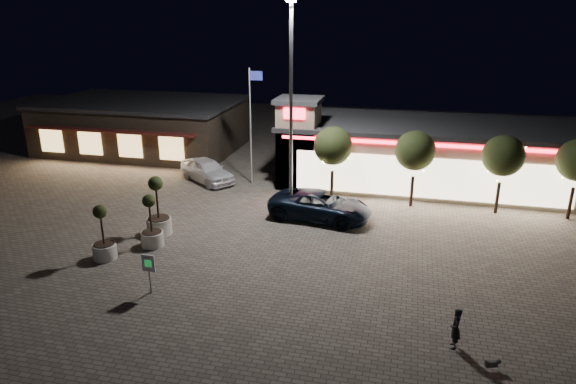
% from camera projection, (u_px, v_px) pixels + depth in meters
% --- Properties ---
extents(ground, '(90.00, 90.00, 0.00)m').
position_uv_depth(ground, '(210.00, 272.00, 23.99)').
color(ground, '#71685B').
rests_on(ground, ground).
extents(retail_building, '(20.40, 8.40, 6.10)m').
position_uv_depth(retail_building, '(421.00, 153.00, 35.66)').
color(retail_building, tan).
rests_on(retail_building, ground).
extents(restaurant_building, '(16.40, 11.00, 4.30)m').
position_uv_depth(restaurant_building, '(144.00, 125.00, 44.66)').
color(restaurant_building, '#382D23').
rests_on(restaurant_building, ground).
extents(floodlight_pole, '(0.60, 0.40, 12.38)m').
position_uv_depth(floodlight_pole, '(291.00, 97.00, 28.54)').
color(floodlight_pole, gray).
rests_on(floodlight_pole, ground).
extents(flagpole, '(0.95, 0.10, 8.00)m').
position_uv_depth(flagpole, '(252.00, 117.00, 34.74)').
color(flagpole, white).
rests_on(flagpole, ground).
extents(string_tree_a, '(2.42, 2.42, 4.79)m').
position_uv_depth(string_tree_a, '(333.00, 146.00, 32.01)').
color(string_tree_a, '#332319').
rests_on(string_tree_a, ground).
extents(string_tree_b, '(2.42, 2.42, 4.79)m').
position_uv_depth(string_tree_b, '(415.00, 151.00, 30.91)').
color(string_tree_b, '#332319').
rests_on(string_tree_b, ground).
extents(string_tree_c, '(2.42, 2.42, 4.79)m').
position_uv_depth(string_tree_c, '(503.00, 156.00, 29.81)').
color(string_tree_c, '#332319').
rests_on(string_tree_c, ground).
extents(pickup_truck, '(6.25, 3.49, 1.65)m').
position_uv_depth(pickup_truck, '(320.00, 205.00, 29.86)').
color(pickup_truck, black).
rests_on(pickup_truck, ground).
extents(white_sedan, '(5.11, 4.49, 1.67)m').
position_uv_depth(white_sedan, '(207.00, 170.00, 36.46)').
color(white_sedan, white).
rests_on(white_sedan, ground).
extents(pedestrian, '(0.39, 0.58, 1.57)m').
position_uv_depth(pedestrian, '(455.00, 329.00, 18.35)').
color(pedestrian, black).
rests_on(pedestrian, ground).
extents(dog, '(0.53, 0.31, 0.29)m').
position_uv_depth(dog, '(494.00, 363.00, 17.34)').
color(dog, '#59514C').
rests_on(dog, ground).
extents(planter_left, '(1.34, 1.34, 3.30)m').
position_uv_depth(planter_left, '(159.00, 216.00, 27.77)').
color(planter_left, silver).
rests_on(planter_left, ground).
extents(planter_mid, '(1.15, 1.15, 2.82)m').
position_uv_depth(planter_mid, '(104.00, 242.00, 25.00)').
color(planter_mid, silver).
rests_on(planter_mid, ground).
extents(planter_right, '(1.15, 1.15, 2.84)m').
position_uv_depth(planter_right, '(152.00, 230.00, 26.36)').
color(planter_right, silver).
rests_on(planter_right, ground).
extents(valet_sign, '(0.59, 0.08, 1.79)m').
position_uv_depth(valet_sign, '(149.00, 266.00, 21.83)').
color(valet_sign, gray).
rests_on(valet_sign, ground).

